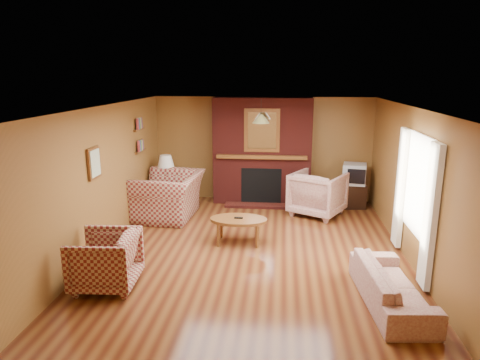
# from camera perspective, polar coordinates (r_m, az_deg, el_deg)

# --- Properties ---
(floor) EXTENTS (6.50, 6.50, 0.00)m
(floor) POSITION_cam_1_polar(r_m,az_deg,el_deg) (7.20, 1.64, -9.80)
(floor) COLOR #491F0F
(floor) RESTS_ON ground
(ceiling) EXTENTS (6.50, 6.50, 0.00)m
(ceiling) POSITION_cam_1_polar(r_m,az_deg,el_deg) (6.61, 1.79, 9.60)
(ceiling) COLOR white
(ceiling) RESTS_ON wall_back
(wall_back) EXTENTS (6.50, 0.00, 6.50)m
(wall_back) POSITION_cam_1_polar(r_m,az_deg,el_deg) (9.98, 3.05, 4.13)
(wall_back) COLOR brown
(wall_back) RESTS_ON floor
(wall_front) EXTENTS (6.50, 0.00, 6.50)m
(wall_front) POSITION_cam_1_polar(r_m,az_deg,el_deg) (3.76, -1.91, -12.93)
(wall_front) COLOR brown
(wall_front) RESTS_ON floor
(wall_left) EXTENTS (0.00, 6.50, 6.50)m
(wall_left) POSITION_cam_1_polar(r_m,az_deg,el_deg) (7.41, -17.96, -0.01)
(wall_left) COLOR brown
(wall_left) RESTS_ON floor
(wall_right) EXTENTS (0.00, 6.50, 6.50)m
(wall_right) POSITION_cam_1_polar(r_m,az_deg,el_deg) (7.09, 22.30, -0.99)
(wall_right) COLOR brown
(wall_right) RESTS_ON floor
(fireplace) EXTENTS (2.20, 0.82, 2.40)m
(fireplace) POSITION_cam_1_polar(r_m,az_deg,el_deg) (9.73, 2.97, 3.76)
(fireplace) COLOR #4B1410
(fireplace) RESTS_ON floor
(window_right) EXTENTS (0.10, 1.85, 2.00)m
(window_right) POSITION_cam_1_polar(r_m,az_deg,el_deg) (6.91, 22.32, -1.99)
(window_right) COLOR beige
(window_right) RESTS_ON wall_right
(bookshelf) EXTENTS (0.09, 0.55, 0.71)m
(bookshelf) POSITION_cam_1_polar(r_m,az_deg,el_deg) (9.04, -13.08, 5.75)
(bookshelf) COLOR brown
(bookshelf) RESTS_ON wall_left
(botanical_print) EXTENTS (0.05, 0.40, 0.50)m
(botanical_print) POSITION_cam_1_polar(r_m,az_deg,el_deg) (7.05, -18.87, 2.16)
(botanical_print) COLOR brown
(botanical_print) RESTS_ON wall_left
(pendant_light) EXTENTS (0.36, 0.36, 0.48)m
(pendant_light) POSITION_cam_1_polar(r_m,az_deg,el_deg) (8.93, 2.81, 8.15)
(pendant_light) COLOR black
(pendant_light) RESTS_ON ceiling
(plaid_loveseat) EXTENTS (1.32, 1.48, 0.92)m
(plaid_loveseat) POSITION_cam_1_polar(r_m,az_deg,el_deg) (8.95, -9.42, -2.06)
(plaid_loveseat) COLOR maroon
(plaid_loveseat) RESTS_ON floor
(plaid_armchair) EXTENTS (0.92, 0.90, 0.79)m
(plaid_armchair) POSITION_cam_1_polar(r_m,az_deg,el_deg) (6.30, -17.54, -10.18)
(plaid_armchair) COLOR maroon
(plaid_armchair) RESTS_ON floor
(floral_sofa) EXTENTS (0.82, 1.77, 0.50)m
(floral_sofa) POSITION_cam_1_polar(r_m,az_deg,el_deg) (6.00, 19.54, -13.13)
(floral_sofa) COLOR #BFAE94
(floral_sofa) RESTS_ON floor
(floral_armchair) EXTENTS (1.35, 1.36, 0.92)m
(floral_armchair) POSITION_cam_1_polar(r_m,az_deg,el_deg) (9.13, 10.32, -1.78)
(floral_armchair) COLOR #BFAE94
(floral_armchair) RESTS_ON floor
(coffee_table) EXTENTS (1.00, 0.62, 0.47)m
(coffee_table) POSITION_cam_1_polar(r_m,az_deg,el_deg) (7.50, -0.19, -5.51)
(coffee_table) COLOR brown
(coffee_table) RESTS_ON floor
(side_table) EXTENTS (0.44, 0.44, 0.55)m
(side_table) POSITION_cam_1_polar(r_m,az_deg,el_deg) (9.74, -9.70, -1.87)
(side_table) COLOR brown
(side_table) RESTS_ON floor
(table_lamp) EXTENTS (0.37, 0.37, 0.61)m
(table_lamp) POSITION_cam_1_polar(r_m,az_deg,el_deg) (9.59, -9.85, 1.69)
(table_lamp) COLOR white
(table_lamp) RESTS_ON side_table
(tv_stand) EXTENTS (0.53, 0.49, 0.53)m
(tv_stand) POSITION_cam_1_polar(r_m,az_deg,el_deg) (9.87, 14.83, -2.00)
(tv_stand) COLOR black
(tv_stand) RESTS_ON floor
(crt_tv) EXTENTS (0.57, 0.56, 0.45)m
(crt_tv) POSITION_cam_1_polar(r_m,az_deg,el_deg) (9.74, 15.01, 0.78)
(crt_tv) COLOR #AEB0B6
(crt_tv) RESTS_ON tv_stand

